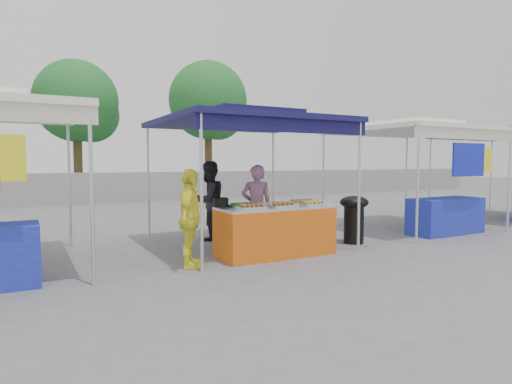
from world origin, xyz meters
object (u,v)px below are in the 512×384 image
customer_person (190,219)px  helper_man (209,201)px  cooking_pot (221,202)px  vendor_woman (256,206)px  vendor_table (276,231)px  wok_burner (354,215)px

customer_person → helper_man: bearing=1.2°
cooking_pot → vendor_woman: bearing=23.5°
customer_person → vendor_woman: bearing=-31.6°
cooking_pot → helper_man: helper_man is taller
vendor_table → wok_burner: 1.96m
cooking_pot → wok_burner: size_ratio=0.27×
wok_burner → vendor_table: bearing=167.7°
vendor_table → vendor_woman: size_ratio=1.29×
wok_burner → helper_man: helper_man is taller
vendor_woman → customer_person: bearing=51.1°
cooking_pot → customer_person: 0.87m
wok_burner → helper_man: bearing=125.3°
vendor_woman → helper_man: bearing=-45.6°
vendor_table → customer_person: bearing=-175.9°
vendor_woman → helper_man: size_ratio=0.96×
wok_burner → customer_person: size_ratio=0.63×
vendor_table → helper_man: size_ratio=1.23×
vendor_table → vendor_woman: (0.03, 0.74, 0.35)m
wok_burner → customer_person: (-3.52, -0.33, 0.19)m
wok_burner → cooking_pot: bearing=158.5°
vendor_table → cooking_pot: cooking_pot is taller
vendor_woman → customer_person: vendor_woman is taller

